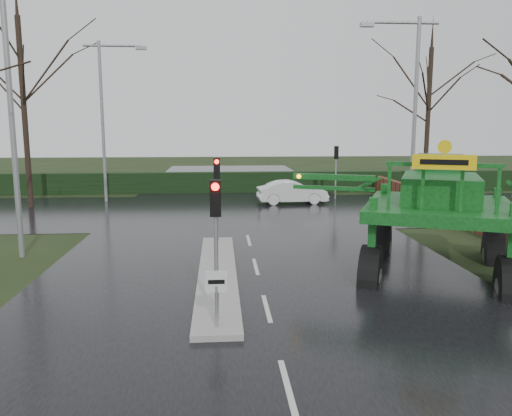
{
  "coord_description": "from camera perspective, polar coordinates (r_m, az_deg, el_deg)",
  "views": [
    {
      "loc": [
        -1.21,
        -12.46,
        4.71
      ],
      "look_at": [
        0.04,
        4.31,
        2.0
      ],
      "focal_mm": 35.0,
      "sensor_mm": 36.0,
      "label": 1
    }
  ],
  "objects": [
    {
      "name": "traffic_signal_near",
      "position": [
        11.65,
        -4.63,
        -1.36
      ],
      "size": [
        0.26,
        0.33,
        3.52
      ],
      "color": "gray",
      "rests_on": "ground"
    },
    {
      "name": "street_light_left_near",
      "position": [
        19.78,
        -25.51,
        11.99
      ],
      "size": [
        3.85,
        0.3,
        10.0
      ],
      "color": "gray",
      "rests_on": "ground"
    },
    {
      "name": "keep_left_sign",
      "position": [
        11.55,
        -4.54,
        -9.31
      ],
      "size": [
        0.5,
        0.07,
        1.35
      ],
      "color": "gray",
      "rests_on": "ground"
    },
    {
      "name": "white_sedan",
      "position": [
        31.35,
        4.15,
        0.49
      ],
      "size": [
        4.46,
        1.85,
        1.44
      ],
      "primitive_type": "imported",
      "rotation": [
        0.0,
        0.0,
        1.65
      ],
      "color": "white",
      "rests_on": "ground"
    },
    {
      "name": "street_light_right",
      "position": [
        26.24,
        17.13,
        11.56
      ],
      "size": [
        3.85,
        0.3,
        10.0
      ],
      "color": "gray",
      "rests_on": "ground"
    },
    {
      "name": "ground",
      "position": [
        13.38,
        1.23,
        -11.46
      ],
      "size": [
        140.0,
        140.0,
        0.0
      ],
      "primitive_type": "plane",
      "color": "black",
      "rests_on": "ground"
    },
    {
      "name": "median_island",
      "position": [
        16.14,
        -4.43,
        -7.53
      ],
      "size": [
        1.2,
        10.0,
        0.16
      ],
      "primitive_type": "cube",
      "color": "gray",
      "rests_on": "ground"
    },
    {
      "name": "crop_sprayer",
      "position": [
        15.93,
        13.37,
        1.22
      ],
      "size": [
        9.04,
        7.36,
        5.46
      ],
      "rotation": [
        0.0,
        0.0,
        -0.41
      ],
      "color": "black",
      "rests_on": "ground"
    },
    {
      "name": "road_main",
      "position": [
        22.98,
        -1.14,
        -2.66
      ],
      "size": [
        14.0,
        80.0,
        0.02
      ],
      "primitive_type": "cube",
      "color": "black",
      "rests_on": "ground"
    },
    {
      "name": "tree_right_far",
      "position": [
        36.4,
        19.14,
        11.48
      ],
      "size": [
        7.0,
        7.0,
        12.05
      ],
      "color": "black",
      "rests_on": "ground"
    },
    {
      "name": "hedge_row",
      "position": [
        36.7,
        -2.33,
        2.95
      ],
      "size": [
        44.0,
        0.9,
        1.5
      ],
      "primitive_type": "cube",
      "color": "black",
      "rests_on": "ground"
    },
    {
      "name": "tree_left_far",
      "position": [
        32.58,
        -25.15,
        12.6
      ],
      "size": [
        7.7,
        7.7,
        13.26
      ],
      "color": "black",
      "rests_on": "ground"
    },
    {
      "name": "brick_wall",
      "position": [
        31.05,
        17.96,
        1.1
      ],
      "size": [
        0.4,
        20.0,
        1.2
      ],
      "primitive_type": "cube",
      "color": "#592D1E",
      "rests_on": "ground"
    },
    {
      "name": "street_light_left_far",
      "position": [
        33.23,
        -16.69,
        10.99
      ],
      "size": [
        3.85,
        0.3,
        10.0
      ],
      "color": "gray",
      "rests_on": "ground"
    },
    {
      "name": "traffic_signal_mid",
      "position": [
        20.07,
        -4.48,
        3.06
      ],
      "size": [
        0.26,
        0.33,
        3.52
      ],
      "color": "gray",
      "rests_on": "ground"
    },
    {
      "name": "road_cross",
      "position": [
        28.87,
        -1.78,
        -0.22
      ],
      "size": [
        80.0,
        12.0,
        0.02
      ],
      "primitive_type": "cube",
      "color": "black",
      "rests_on": "ground"
    },
    {
      "name": "traffic_signal_far",
      "position": [
        33.44,
        9.14,
        5.41
      ],
      "size": [
        0.26,
        0.33,
        3.52
      ],
      "rotation": [
        0.0,
        0.0,
        3.14
      ],
      "color": "gray",
      "rests_on": "ground"
    }
  ]
}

